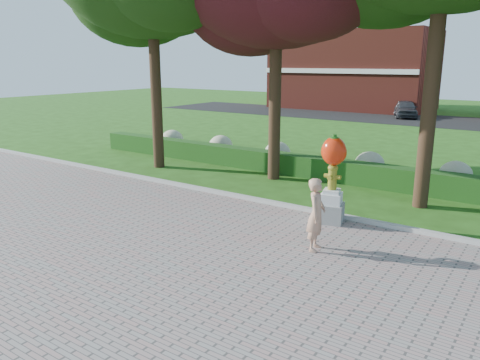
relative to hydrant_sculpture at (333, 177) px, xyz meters
The scene contains 10 objects.
ground 3.40m from the hydrant_sculpture, 126.96° to the right, with size 100.00×100.00×0.00m, color #244C13.
walkway 6.89m from the hydrant_sculpture, 106.14° to the right, with size 40.00×14.00×0.04m, color gray.
curb 2.31m from the hydrant_sculpture, 165.10° to the left, with size 40.00×0.18×0.15m, color #ADADA5.
lawn_hedge 4.96m from the hydrant_sculpture, 112.68° to the left, with size 24.00×0.70×0.80m, color #1B4614.
hydrangea_row 5.71m from the hydrant_sculpture, 103.39° to the left, with size 20.10×1.10×0.99m.
street 25.60m from the hydrant_sculpture, 94.22° to the left, with size 50.00×8.00×0.02m, color black.
building_left 33.74m from the hydrant_sculpture, 110.66° to the left, with size 14.00×8.00×7.00m, color maroon.
hydrant_sculpture is the anchor object (origin of this frame).
woman 2.09m from the hydrant_sculpture, 76.00° to the right, with size 0.63×0.41×1.72m, color tan.
parked_car 27.07m from the hydrant_sculpture, 101.58° to the left, with size 1.59×3.95×1.35m, color #383A3F.
Camera 1 is at (6.74, -8.91, 4.33)m, focal length 35.00 mm.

